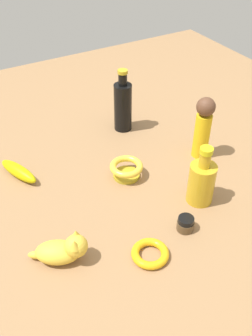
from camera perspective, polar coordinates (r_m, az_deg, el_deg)
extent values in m
plane|color=#936D47|center=(1.16, 0.00, -2.74)|extent=(2.00, 2.00, 0.00)
cylinder|color=gold|center=(1.19, 0.06, -1.03)|extent=(0.08, 0.08, 0.01)
torus|color=yellow|center=(1.17, 0.06, 0.21)|extent=(0.10, 0.10, 0.02)
cylinder|color=yellow|center=(1.26, 11.14, 4.70)|extent=(0.07, 0.07, 0.15)
sphere|color=brown|center=(1.21, 11.76, 8.86)|extent=(0.06, 0.06, 0.06)
cylinder|color=black|center=(1.37, -0.47, 8.97)|extent=(0.06, 0.06, 0.17)
cylinder|color=black|center=(1.32, -0.49, 13.02)|extent=(0.03, 0.03, 0.04)
cylinder|color=gold|center=(1.31, -0.50, 14.08)|extent=(0.03, 0.03, 0.01)
ellipsoid|color=yellow|center=(0.97, -10.09, -12.19)|extent=(0.11, 0.13, 0.05)
sphere|color=yellow|center=(0.94, -7.40, -11.38)|extent=(0.06, 0.06, 0.06)
cone|color=yellow|center=(0.93, -7.42, -9.69)|extent=(0.03, 0.03, 0.03)
cone|color=yellow|center=(0.91, -7.64, -11.17)|extent=(0.03, 0.03, 0.03)
ellipsoid|color=yellow|center=(0.99, -12.92, -12.44)|extent=(0.04, 0.05, 0.02)
ellipsoid|color=#CCBF09|center=(1.23, -15.63, -0.47)|extent=(0.16, 0.09, 0.04)
cylinder|color=#4F3B23|center=(1.04, 8.78, -8.40)|extent=(0.05, 0.05, 0.03)
cylinder|color=gold|center=(1.03, 8.84, -7.98)|extent=(0.04, 0.04, 0.00)
cylinder|color=black|center=(1.03, 8.89, -7.64)|extent=(0.04, 0.04, 0.01)
cylinder|color=gold|center=(1.10, 11.08, -2.26)|extent=(0.08, 0.08, 0.12)
cylinder|color=gold|center=(1.04, 11.63, 1.20)|extent=(0.03, 0.03, 0.04)
cylinder|color=gold|center=(1.03, 11.84, 2.53)|extent=(0.04, 0.04, 0.02)
torus|color=#EDAB14|center=(0.97, 3.59, -12.52)|extent=(0.09, 0.09, 0.02)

